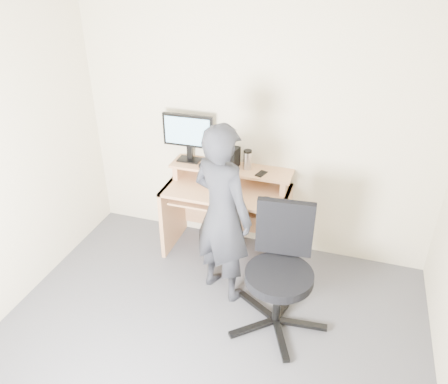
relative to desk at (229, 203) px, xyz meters
The scene contains 14 objects.
ground 1.64m from the desk, 82.55° to the right, with size 3.50×3.50×0.00m, color #59585D.
back_wall 0.76m from the desk, 47.89° to the left, with size 3.50×0.02×2.50m, color beige.
ceiling 2.49m from the desk, 82.55° to the right, with size 3.50×3.50×0.02m, color white.
desk is the anchor object (origin of this frame).
monitor 0.80m from the desk, 168.45° to the left, with size 0.51×0.14×0.48m.
external_drive 0.47m from the desk, 72.86° to the left, with size 0.07×0.13×0.20m, color black.
travel_mug 0.49m from the desk, 30.03° to the left, with size 0.08×0.08×0.17m, color silver.
smartphone 0.48m from the desk, ahead, with size 0.07×0.13×0.01m, color black.
charger 0.47m from the desk, behind, with size 0.04×0.04×0.04m, color black.
headphones 0.45m from the desk, 146.89° to the left, with size 0.16×0.16×0.02m, color silver.
keyboard 0.21m from the desk, 87.10° to the right, with size 0.46×0.18×0.03m, color black.
mouse 0.51m from the desk, 23.10° to the right, with size 0.10×0.06×0.04m, color black.
office_chair 1.08m from the desk, 50.20° to the right, with size 0.81×0.83×1.04m.
person 0.70m from the desk, 78.01° to the right, with size 0.60×0.39×1.64m, color black.
Camera 1 is at (0.89, -2.05, 2.81)m, focal length 35.00 mm.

